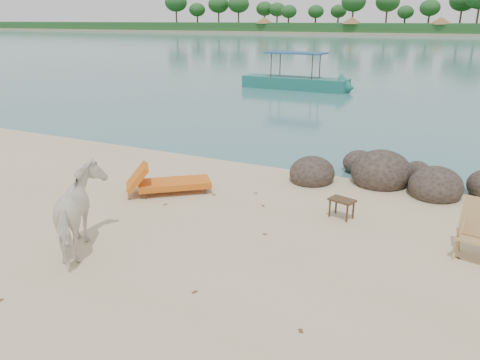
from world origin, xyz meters
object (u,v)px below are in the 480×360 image
object	(u,v)px
cow	(82,213)
side_table	(341,210)
deck_chair	(477,234)
boat_near	(296,59)
boulders	(399,178)
lounge_chair	(174,181)

from	to	relation	value
cow	side_table	world-z (taller)	cow
deck_chair	boat_near	xyz separation A→B (m)	(-10.71, 19.86, 1.31)
boulders	cow	world-z (taller)	cow
boulders	side_table	size ratio (longest dim) A/B	11.92
lounge_chair	boat_near	xyz separation A→B (m)	(-3.84, 19.38, 1.50)
side_table	lounge_chair	xyz separation A→B (m)	(-4.21, -0.28, 0.12)
cow	boat_near	bearing A→B (deg)	-115.91
cow	boat_near	distance (m)	23.15
cow	side_table	size ratio (longest dim) A/B	3.44
side_table	deck_chair	distance (m)	2.79
boulders	boat_near	bearing A→B (deg)	118.49
lounge_chair	boat_near	bearing A→B (deg)	61.92
boulders	lounge_chair	xyz separation A→B (m)	(-5.03, -3.04, 0.11)
boulders	lounge_chair	world-z (taller)	boulders
cow	lounge_chair	bearing A→B (deg)	-121.86
boat_near	cow	bearing A→B (deg)	-78.71
cow	boat_near	size ratio (longest dim) A/B	0.25
boulders	side_table	bearing A→B (deg)	-106.47
boulders	side_table	xyz separation A→B (m)	(-0.82, -2.76, -0.01)
boulders	lounge_chair	distance (m)	5.88
lounge_chair	deck_chair	distance (m)	6.89
boulders	deck_chair	bearing A→B (deg)	-62.41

